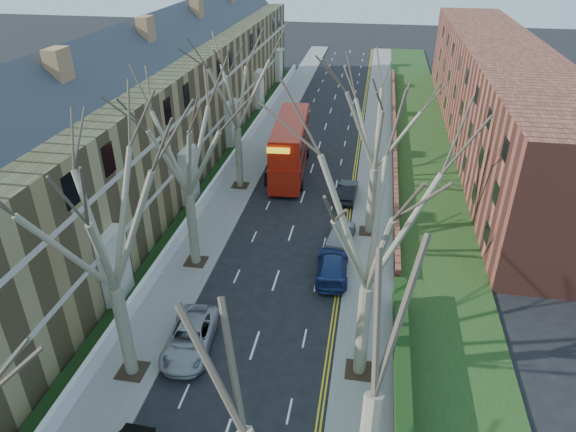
% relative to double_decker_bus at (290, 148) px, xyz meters
% --- Properties ---
extents(pavement_left, '(3.00, 102.00, 0.12)m').
position_rel_double_decker_bus_xyz_m(pavement_left, '(-4.10, 7.12, -2.34)').
color(pavement_left, slate).
rests_on(pavement_left, ground).
extents(pavement_right, '(3.00, 102.00, 0.12)m').
position_rel_double_decker_bus_xyz_m(pavement_right, '(7.90, 7.12, -2.34)').
color(pavement_right, slate).
rests_on(pavement_right, ground).
extents(terrace_left, '(9.70, 78.00, 13.60)m').
position_rel_double_decker_bus_xyz_m(terrace_left, '(-11.74, -0.88, 3.14)').
color(terrace_left, olive).
rests_on(terrace_left, ground).
extents(flats_right, '(13.97, 54.00, 10.00)m').
position_rel_double_decker_bus_xyz_m(flats_right, '(19.36, 11.12, 2.59)').
color(flats_right, brown).
rests_on(flats_right, ground).
extents(front_wall_left, '(0.30, 78.00, 1.00)m').
position_rel_double_decker_bus_xyz_m(front_wall_left, '(-5.75, -0.88, -1.78)').
color(front_wall_left, white).
rests_on(front_wall_left, ground).
extents(grass_verge_right, '(6.00, 102.00, 0.06)m').
position_rel_double_decker_bus_xyz_m(grass_verge_right, '(12.40, 7.12, -2.25)').
color(grass_verge_right, '#1C3814').
rests_on(grass_verge_right, ground).
extents(tree_left_mid, '(10.50, 10.50, 14.71)m').
position_rel_double_decker_bus_xyz_m(tree_left_mid, '(-3.80, -25.88, 7.16)').
color(tree_left_mid, '#6B654D').
rests_on(tree_left_mid, ground).
extents(tree_left_far, '(10.15, 10.15, 14.22)m').
position_rel_double_decker_bus_xyz_m(tree_left_far, '(-3.80, -15.88, 6.85)').
color(tree_left_far, '#6B654D').
rests_on(tree_left_far, ground).
extents(tree_left_dist, '(10.50, 10.50, 14.71)m').
position_rel_double_decker_bus_xyz_m(tree_left_dist, '(-3.80, -3.88, 7.16)').
color(tree_left_dist, '#6B654D').
rests_on(tree_left_dist, ground).
extents(tree_right_mid, '(10.50, 10.50, 14.71)m').
position_rel_double_decker_bus_xyz_m(tree_right_mid, '(7.60, -23.88, 7.16)').
color(tree_right_mid, '#6B654D').
rests_on(tree_right_mid, ground).
extents(tree_right_far, '(10.15, 10.15, 14.22)m').
position_rel_double_decker_bus_xyz_m(tree_right_far, '(7.60, -9.88, 6.85)').
color(tree_right_far, '#6B654D').
rests_on(tree_right_far, ground).
extents(double_decker_bus, '(3.52, 11.82, 4.85)m').
position_rel_double_decker_bus_xyz_m(double_decker_bus, '(0.00, 0.00, 0.00)').
color(double_decker_bus, '#A3190B').
rests_on(double_decker_bus, ground).
extents(car_left_far, '(2.78, 5.30, 1.42)m').
position_rel_double_decker_bus_xyz_m(car_left_far, '(-1.43, -23.65, -1.68)').
color(car_left_far, '#98989D').
rests_on(car_left_far, ground).
extents(car_right_near, '(2.31, 5.11, 1.45)m').
position_rel_double_decker_bus_xyz_m(car_right_near, '(5.42, -15.66, -1.67)').
color(car_right_near, navy).
rests_on(car_right_near, ground).
extents(car_right_mid, '(2.25, 4.59, 1.51)m').
position_rel_double_decker_bus_xyz_m(car_right_mid, '(5.60, -11.71, -1.64)').
color(car_right_mid, '#919299').
rests_on(car_right_mid, ground).
extents(car_right_far, '(1.66, 4.31, 1.40)m').
position_rel_double_decker_bus_xyz_m(car_right_far, '(5.60, -4.54, -1.70)').
color(car_right_far, black).
rests_on(car_right_far, ground).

